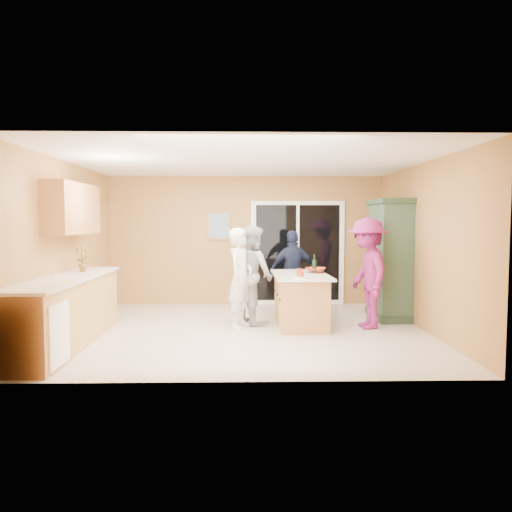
{
  "coord_description": "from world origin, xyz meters",
  "views": [
    {
      "loc": [
        -0.02,
        -7.65,
        1.69
      ],
      "look_at": [
        0.15,
        0.1,
        1.15
      ],
      "focal_mm": 35.0,
      "sensor_mm": 36.0,
      "label": 1
    }
  ],
  "objects_px": {
    "green_hutch": "(390,261)",
    "woman_white": "(240,278)",
    "woman_grey": "(252,274)",
    "woman_magenta": "(367,273)",
    "kitchen_island": "(300,301)",
    "woman_navy": "(293,272)"
  },
  "relations": [
    {
      "from": "green_hutch",
      "to": "woman_navy",
      "type": "bearing_deg",
      "value": 162.49
    },
    {
      "from": "woman_navy",
      "to": "woman_magenta",
      "type": "distance_m",
      "value": 1.67
    },
    {
      "from": "green_hutch",
      "to": "woman_magenta",
      "type": "bearing_deg",
      "value": -126.55
    },
    {
      "from": "kitchen_island",
      "to": "woman_navy",
      "type": "relative_size",
      "value": 1.06
    },
    {
      "from": "woman_grey",
      "to": "woman_magenta",
      "type": "xyz_separation_m",
      "value": [
        1.81,
        -0.43,
        0.06
      ]
    },
    {
      "from": "woman_grey",
      "to": "woman_magenta",
      "type": "distance_m",
      "value": 1.87
    },
    {
      "from": "kitchen_island",
      "to": "woman_grey",
      "type": "distance_m",
      "value": 0.91
    },
    {
      "from": "woman_grey",
      "to": "woman_navy",
      "type": "distance_m",
      "value": 1.15
    },
    {
      "from": "kitchen_island",
      "to": "woman_navy",
      "type": "height_order",
      "value": "woman_navy"
    },
    {
      "from": "kitchen_island",
      "to": "woman_white",
      "type": "distance_m",
      "value": 1.06
    },
    {
      "from": "green_hutch",
      "to": "woman_white",
      "type": "height_order",
      "value": "green_hutch"
    },
    {
      "from": "green_hutch",
      "to": "woman_white",
      "type": "xyz_separation_m",
      "value": [
        -2.58,
        -0.69,
        -0.22
      ]
    },
    {
      "from": "woman_grey",
      "to": "woman_magenta",
      "type": "height_order",
      "value": "woman_magenta"
    },
    {
      "from": "woman_grey",
      "to": "woman_white",
      "type": "bearing_deg",
      "value": 120.23
    },
    {
      "from": "kitchen_island",
      "to": "woman_navy",
      "type": "xyz_separation_m",
      "value": [
        -0.01,
        1.08,
        0.37
      ]
    },
    {
      "from": "woman_magenta",
      "to": "woman_grey",
      "type": "bearing_deg",
      "value": -107.55
    },
    {
      "from": "woman_white",
      "to": "woman_grey",
      "type": "relative_size",
      "value": 0.97
    },
    {
      "from": "woman_white",
      "to": "woman_grey",
      "type": "height_order",
      "value": "woman_grey"
    },
    {
      "from": "woman_white",
      "to": "woman_navy",
      "type": "relative_size",
      "value": 1.04
    },
    {
      "from": "green_hutch",
      "to": "kitchen_island",
      "type": "bearing_deg",
      "value": -160.67
    },
    {
      "from": "kitchen_island",
      "to": "green_hutch",
      "type": "relative_size",
      "value": 0.78
    },
    {
      "from": "woman_white",
      "to": "woman_navy",
      "type": "distance_m",
      "value": 1.54
    }
  ]
}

